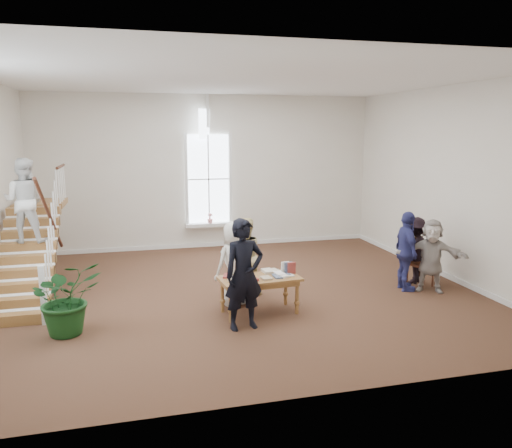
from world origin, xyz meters
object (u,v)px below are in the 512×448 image
object	(u,v)px
person_yellow	(244,257)
elderly_woman	(235,263)
woman_cluster_a	(406,251)
floor_plant	(67,298)
woman_cluster_b	(415,250)
side_chair	(418,258)
library_table	(260,281)
police_officer	(244,274)
woman_cluster_c	(431,256)

from	to	relation	value
person_yellow	elderly_woman	bearing A→B (deg)	43.37
woman_cluster_a	floor_plant	xyz separation A→B (m)	(-6.91, -0.72, -0.23)
woman_cluster_b	side_chair	bearing A→B (deg)	45.46
library_table	elderly_woman	bearing A→B (deg)	116.85
library_table	woman_cluster_a	world-z (taller)	woman_cluster_a
library_table	floor_plant	distance (m)	3.48
police_officer	elderly_woman	xyz separation A→B (m)	(0.10, 1.25, -0.14)
library_table	person_yellow	bearing A→B (deg)	88.50
elderly_woman	woman_cluster_b	world-z (taller)	elderly_woman
woman_cluster_b	person_yellow	bearing A→B (deg)	-37.49
side_chair	elderly_woman	bearing A→B (deg)	167.87
woman_cluster_b	elderly_woman	bearing A→B (deg)	-30.78
elderly_woman	floor_plant	distance (m)	3.20
elderly_woman	side_chair	distance (m)	4.28
elderly_woman	side_chair	world-z (taller)	elderly_woman
woman_cluster_c	woman_cluster_b	bearing A→B (deg)	121.35
police_officer	floor_plant	bearing A→B (deg)	159.94
floor_plant	woman_cluster_c	bearing A→B (deg)	4.05
elderly_woman	police_officer	bearing A→B (deg)	65.33
police_officer	woman_cluster_b	size ratio (longest dim) A/B	1.29
floor_plant	library_table	bearing A→B (deg)	2.39
police_officer	floor_plant	xyz separation A→B (m)	(-3.00, 0.51, -0.34)
floor_plant	elderly_woman	bearing A→B (deg)	13.34
person_yellow	woman_cluster_a	xyz separation A→B (m)	(3.51, -0.51, 0.04)
elderly_woman	person_yellow	bearing A→B (deg)	-141.06
woman_cluster_a	floor_plant	distance (m)	6.95
floor_plant	side_chair	xyz separation A→B (m)	(7.37, 0.99, -0.02)
woman_cluster_c	floor_plant	bearing A→B (deg)	-144.60
police_officer	elderly_woman	distance (m)	1.26
elderly_woman	woman_cluster_c	distance (m)	4.30
library_table	woman_cluster_b	distance (m)	4.06
police_officer	person_yellow	size ratio (longest dim) A/B	1.18
person_yellow	woman_cluster_a	world-z (taller)	woman_cluster_a
side_chair	woman_cluster_b	bearing A→B (deg)	66.50
police_officer	woman_cluster_c	world-z (taller)	police_officer
floor_plant	police_officer	bearing A→B (deg)	-9.70
police_officer	elderly_woman	size ratio (longest dim) A/B	1.16
floor_plant	side_chair	bearing A→B (deg)	7.66
woman_cluster_c	floor_plant	world-z (taller)	woman_cluster_c
elderly_woman	person_yellow	size ratio (longest dim) A/B	1.01
police_officer	woman_cluster_b	world-z (taller)	police_officer
library_table	woman_cluster_c	distance (m)	3.95
woman_cluster_a	woman_cluster_b	world-z (taller)	woman_cluster_a
woman_cluster_b	floor_plant	distance (m)	7.49
library_table	side_chair	distance (m)	3.99
police_officer	side_chair	size ratio (longest dim) A/B	1.80
library_table	police_officer	bearing A→B (deg)	-130.55
person_yellow	woman_cluster_c	bearing A→B (deg)	154.23
library_table	side_chair	world-z (taller)	side_chair
police_officer	elderly_woman	world-z (taller)	police_officer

